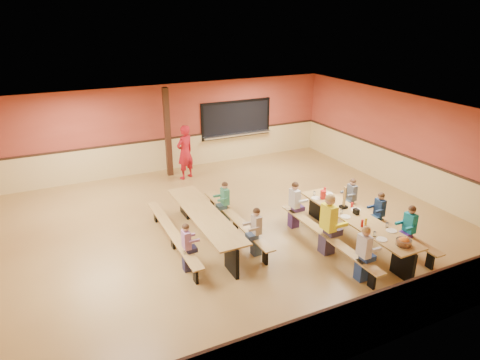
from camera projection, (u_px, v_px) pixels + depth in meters
name	position (u px, v px, depth m)	size (l,w,h in m)	color
ground	(228.00, 227.00, 11.20)	(12.00, 12.00, 0.00)	olive
room_envelope	(228.00, 203.00, 10.94)	(12.04, 10.04, 3.02)	#9C3E2D
kitchen_pass_through	(236.00, 121.00, 15.85)	(2.78, 0.28, 1.38)	black
structural_post	(168.00, 133.00, 14.24)	(0.18, 0.18, 3.00)	#331C11
cafeteria_table_main	(355.00, 225.00, 10.21)	(1.91, 3.70, 0.74)	#A68042
cafeteria_table_second	(205.00, 221.00, 10.37)	(1.91, 3.70, 0.74)	#A68042
seated_child_white_left	(363.00, 254.00, 8.81)	(0.38, 0.31, 1.23)	silver
seated_adult_yellow	(328.00, 225.00, 9.79)	(0.49, 0.40, 1.45)	#FFFB1D
seated_child_grey_left	(294.00, 205.00, 11.02)	(0.38, 0.31, 1.24)	silver
seated_child_teal_right	(409.00, 230.00, 9.80)	(0.37, 0.30, 1.20)	teal
seated_child_navy_right	(379.00, 214.00, 10.61)	(0.34, 0.28, 1.15)	navy
seated_child_char_right	(351.00, 199.00, 11.49)	(0.34, 0.28, 1.14)	#555B62
seated_child_purple_sec	(187.00, 248.00, 9.16)	(0.32, 0.26, 1.11)	#9E6898
seated_child_green_sec	(225.00, 203.00, 11.23)	(0.34, 0.28, 1.16)	#377F5B
seated_child_tan_sec	(256.00, 232.00, 9.76)	(0.35, 0.28, 1.17)	#B09E8B
standing_woman	(185.00, 152.00, 14.18)	(0.67, 0.44, 1.83)	#A9131D
punch_pitcher	(323.00, 195.00, 11.07)	(0.16, 0.16, 0.22)	#B31C17
chip_bowl	(404.00, 242.00, 8.89)	(0.32, 0.32, 0.15)	orange
napkin_dispenser	(356.00, 211.00, 10.25)	(0.10, 0.14, 0.13)	black
condiment_mustard	(366.00, 222.00, 9.71)	(0.06, 0.06, 0.17)	yellow
condiment_ketchup	(362.00, 223.00, 9.64)	(0.06, 0.06, 0.17)	#B2140F
table_paddle	(344.00, 203.00, 10.53)	(0.16, 0.16, 0.56)	black
place_settings	(356.00, 215.00, 10.11)	(0.65, 3.30, 0.11)	beige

